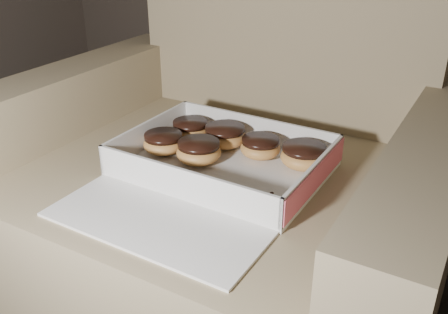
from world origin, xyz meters
TOP-DOWN VIEW (x-y plane):
  - armchair at (-0.40, 1.03)m, footprint 0.88×0.74m
  - bakery_box at (-0.37, 0.92)m, footprint 0.37×0.43m
  - donut_a at (-0.43, 0.95)m, footprint 0.09×0.09m
  - donut_b at (-0.42, 1.04)m, footprint 0.09×0.09m
  - donut_c at (-0.50, 1.03)m, footprint 0.08×0.08m
  - donut_d at (-0.33, 1.03)m, footprint 0.08×0.08m
  - donut_e at (-0.24, 1.03)m, footprint 0.09×0.09m
  - donut_f at (-0.51, 0.95)m, footprint 0.08×0.08m
  - crumb_a at (-0.21, 0.92)m, footprint 0.01×0.01m
  - crumb_b at (-0.25, 0.91)m, footprint 0.01×0.01m
  - crumb_c at (-0.27, 0.87)m, footprint 0.01×0.01m
  - crumb_d at (-0.50, 0.94)m, footprint 0.01×0.01m

SIDE VIEW (x-z plane):
  - armchair at x=-0.40m, z-range -0.17..0.75m
  - crumb_a at x=-0.21m, z-range 0.42..0.42m
  - crumb_b at x=-0.25m, z-range 0.42..0.42m
  - crumb_c at x=-0.27m, z-range 0.42..0.42m
  - crumb_d at x=-0.50m, z-range 0.42..0.42m
  - bakery_box at x=-0.37m, z-range 0.39..0.45m
  - donut_c at x=-0.50m, z-range 0.42..0.46m
  - donut_d at x=-0.33m, z-range 0.42..0.46m
  - donut_f at x=-0.51m, z-range 0.42..0.46m
  - donut_a at x=-0.43m, z-range 0.42..0.46m
  - donut_b at x=-0.42m, z-range 0.42..0.46m
  - donut_e at x=-0.24m, z-range 0.42..0.46m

